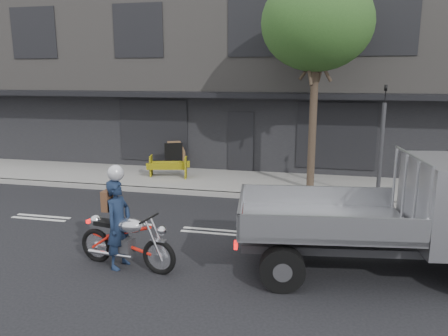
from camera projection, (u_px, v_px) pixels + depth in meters
ground at (213, 232)px, 10.74m from camera, size 80.00×80.00×0.00m
sidewalk at (246, 183)px, 15.21m from camera, size 32.00×3.20×0.15m
kerb at (237, 195)px, 13.68m from camera, size 32.00×0.20×0.15m
building_main at (271, 69)px, 20.66m from camera, size 26.00×10.00×8.00m
street_tree at (317, 24)px, 13.15m from camera, size 3.40×3.40×6.74m
traffic_light_pole at (381, 149)px, 12.68m from camera, size 0.12×0.12×3.50m
motorcycle at (126, 240)px, 8.67m from camera, size 2.20×0.66×1.14m
rider at (118, 224)px, 8.63m from camera, size 0.54×0.72×1.80m
flatbed_ute at (437, 207)px, 8.22m from camera, size 5.34×2.74×2.37m
construction_barrier at (166, 167)px, 15.49m from camera, size 1.50×0.87×0.79m
sandwich_board at (174, 156)px, 16.74m from camera, size 0.81×0.68×1.08m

